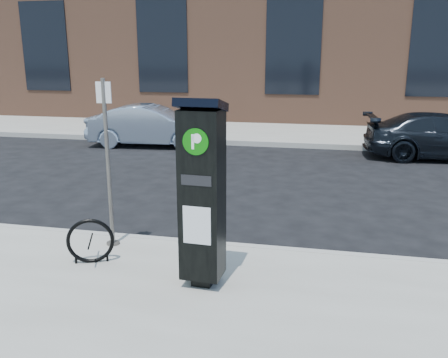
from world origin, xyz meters
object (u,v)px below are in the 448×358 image
(parking_kiosk, at_px, (202,192))
(bike_rack, at_px, (90,241))
(sign_pole, at_px, (108,165))
(car_dark, at_px, (445,136))
(car_silver, at_px, (152,126))

(parking_kiosk, relative_size, bike_rack, 3.63)
(parking_kiosk, distance_m, bike_rack, 1.73)
(sign_pole, xyz_separation_m, car_dark, (5.90, 7.64, -0.67))
(parking_kiosk, xyz_separation_m, car_silver, (-3.82, 8.62, -0.62))
(bike_rack, xyz_separation_m, car_silver, (-2.30, 8.36, 0.18))
(car_silver, distance_m, car_dark, 8.21)
(sign_pole, xyz_separation_m, car_silver, (-2.31, 7.75, -0.65))
(bike_rack, xyz_separation_m, car_dark, (5.91, 8.25, 0.16))
(parking_kiosk, height_order, sign_pole, sign_pole)
(sign_pole, distance_m, car_silver, 8.12)
(sign_pole, bearing_deg, car_dark, 48.71)
(bike_rack, bearing_deg, car_silver, 83.76)
(sign_pole, xyz_separation_m, bike_rack, (-0.01, -0.61, -0.83))
(sign_pole, height_order, bike_rack, sign_pole)
(sign_pole, bearing_deg, car_silver, 102.97)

